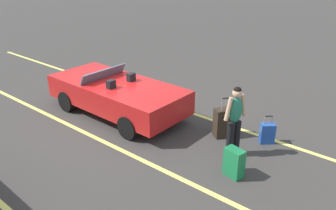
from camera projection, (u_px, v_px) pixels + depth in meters
The scene contains 8 objects.
ground_plane at pixel (118, 113), 9.78m from camera, with size 80.00×80.00×0.00m, color #383533.
lot_line_near at pixel (150, 99), 10.74m from camera, with size 18.00×0.12×0.01m, color #EAE066.
lot_line_mid at pixel (80, 130), 8.83m from camera, with size 18.00×0.12×0.01m, color #EAE066.
convertible_car at pixel (112, 93), 9.67m from camera, with size 4.16×1.87×1.24m.
suitcase_large_black at pixel (224, 122), 8.43m from camera, with size 0.50×0.55×1.07m.
suitcase_medium_bright at pixel (234, 163), 6.91m from camera, with size 0.44×0.32×0.62m.
suitcase_small_carryon at pixel (267, 133), 8.16m from camera, with size 0.39×0.37×0.70m.
traveler_person at pixel (235, 118), 7.40m from camera, with size 0.32×0.59×1.65m.
Camera 1 is at (-6.71, 5.94, 4.18)m, focal length 36.35 mm.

